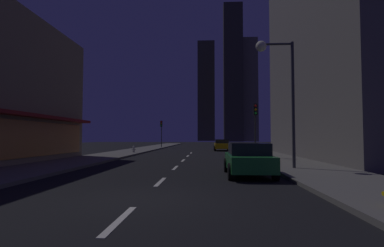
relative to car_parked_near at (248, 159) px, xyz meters
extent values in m
cube|color=black|center=(-3.60, 26.83, -0.79)|extent=(78.00, 136.00, 0.10)
cube|color=#605E59|center=(3.40, 26.83, -0.67)|extent=(4.00, 76.00, 0.15)
cube|color=#605E59|center=(-10.60, 26.83, -0.67)|extent=(4.00, 76.00, 0.15)
cube|color=silver|center=(-3.60, -7.17, -0.73)|extent=(0.16, 2.20, 0.01)
cube|color=silver|center=(-3.60, -1.97, -0.73)|extent=(0.16, 2.20, 0.01)
cube|color=silver|center=(-3.60, 3.23, -0.73)|extent=(0.16, 2.20, 0.01)
cube|color=silver|center=(-3.60, 8.43, -0.73)|extent=(0.16, 2.20, 0.01)
cube|color=silver|center=(-3.60, 13.63, -0.73)|extent=(0.16, 2.20, 0.01)
cube|color=silver|center=(-3.60, 18.83, -0.73)|extent=(0.16, 2.20, 0.01)
cube|color=maroon|center=(-12.20, 0.98, 2.26)|extent=(0.90, 20.67, 0.20)
cube|color=slate|center=(10.90, 10.83, 8.80)|extent=(11.00, 20.00, 19.08)
cube|color=#3C392D|center=(-2.49, 133.00, 24.01)|extent=(8.38, 6.07, 49.50)
cube|color=#363328|center=(8.75, 107.58, 27.74)|extent=(7.79, 5.05, 56.97)
cube|color=#645F4B|center=(15.44, 112.19, 21.13)|extent=(7.69, 5.82, 43.74)
cube|color=#4C4939|center=(31.35, 112.07, 20.88)|extent=(5.01, 6.88, 43.25)
cube|color=#1E722D|center=(0.00, 0.05, -0.13)|extent=(1.80, 4.20, 0.65)
cube|color=black|center=(0.00, -0.15, 0.43)|extent=(1.64, 2.00, 0.55)
cylinder|color=black|center=(-0.88, 1.45, -0.40)|extent=(0.22, 0.68, 0.68)
cylinder|color=black|center=(0.88, 1.45, -0.40)|extent=(0.22, 0.68, 0.68)
cylinder|color=black|center=(-0.88, -1.35, -0.40)|extent=(0.22, 0.68, 0.68)
cylinder|color=black|center=(0.88, -1.35, -0.40)|extent=(0.22, 0.68, 0.68)
sphere|color=white|center=(-0.55, 2.10, -0.08)|extent=(0.18, 0.18, 0.18)
sphere|color=white|center=(0.55, 2.10, -0.08)|extent=(0.18, 0.18, 0.18)
cube|color=gold|center=(0.00, 24.65, -0.13)|extent=(1.80, 4.20, 0.65)
cube|color=black|center=(0.00, 24.45, 0.43)|extent=(1.64, 2.00, 0.55)
cylinder|color=black|center=(-0.88, 26.05, -0.40)|extent=(0.22, 0.68, 0.68)
cylinder|color=black|center=(0.88, 26.05, -0.40)|extent=(0.22, 0.68, 0.68)
cylinder|color=black|center=(-0.88, 23.25, -0.40)|extent=(0.22, 0.68, 0.68)
cylinder|color=black|center=(0.88, 23.25, -0.40)|extent=(0.22, 0.68, 0.68)
sphere|color=white|center=(-0.55, 26.70, -0.08)|extent=(0.18, 0.18, 0.18)
sphere|color=white|center=(0.55, 26.70, -0.08)|extent=(0.18, 0.18, 0.18)
cylinder|color=#B2B2B2|center=(-9.50, 17.20, -0.32)|extent=(0.22, 0.22, 0.55)
sphere|color=#B2B2B2|center=(-9.50, 17.20, -0.04)|extent=(0.21, 0.21, 0.21)
cylinder|color=#B2B2B2|center=(-9.50, 17.20, -0.56)|extent=(0.30, 0.30, 0.06)
cylinder|color=#B2B2B2|center=(-9.66, 17.20, -0.29)|extent=(0.10, 0.10, 0.10)
cylinder|color=#B2B2B2|center=(-9.34, 17.20, -0.29)|extent=(0.10, 0.10, 0.10)
cylinder|color=#2D2D2D|center=(1.90, 9.93, 1.51)|extent=(0.12, 0.12, 4.20)
cube|color=black|center=(1.90, 9.73, 3.11)|extent=(0.32, 0.24, 0.90)
sphere|color=red|center=(1.90, 9.60, 3.39)|extent=(0.18, 0.18, 0.18)
sphere|color=#F2B20C|center=(1.90, 9.60, 3.11)|extent=(0.18, 0.18, 0.18)
sphere|color=#19D833|center=(1.90, 9.60, 2.83)|extent=(0.18, 0.18, 0.18)
cylinder|color=#2D2D2D|center=(-9.10, 33.11, 1.51)|extent=(0.12, 0.12, 4.20)
cube|color=black|center=(-9.10, 32.91, 3.11)|extent=(0.32, 0.24, 0.90)
sphere|color=red|center=(-9.10, 32.78, 3.39)|extent=(0.18, 0.18, 0.18)
sphere|color=#F2B20C|center=(-9.10, 32.78, 3.11)|extent=(0.18, 0.18, 0.18)
sphere|color=#19D833|center=(-9.10, 32.78, 2.83)|extent=(0.18, 0.18, 0.18)
cylinder|color=#38383D|center=(2.60, 2.11, 2.66)|extent=(0.16, 0.16, 6.50)
cylinder|color=#38383D|center=(1.80, 2.11, 5.81)|extent=(1.60, 0.12, 0.12)
sphere|color=#FCF7CC|center=(1.00, 2.11, 5.71)|extent=(0.56, 0.56, 0.56)
camera|label=1|loc=(-1.80, -13.21, 0.96)|focal=27.58mm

